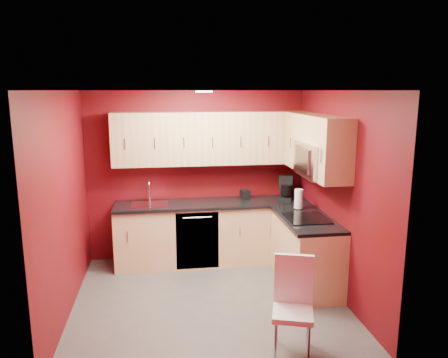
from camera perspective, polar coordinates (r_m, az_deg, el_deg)
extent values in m
plane|color=#514F4C|center=(5.52, -2.04, -15.45)|extent=(3.20, 3.20, 0.00)
plane|color=white|center=(4.92, -2.26, 11.50)|extent=(3.20, 3.20, 0.00)
plane|color=#5E0916|center=(6.53, -3.59, 0.46)|extent=(3.20, 0.00, 3.20)
plane|color=#5E0916|center=(3.65, 0.47, -8.53)|extent=(3.20, 0.00, 3.20)
plane|color=#5E0916|center=(5.16, -20.14, -3.24)|extent=(0.00, 3.00, 3.00)
plane|color=#5E0916|center=(5.48, 14.75, -2.07)|extent=(0.00, 3.00, 3.00)
cube|color=#E6C083|center=(6.47, -1.49, -7.10)|extent=(2.80, 0.60, 0.87)
cube|color=#E6C083|center=(5.83, 10.62, -9.43)|extent=(0.60, 1.30, 0.87)
cube|color=black|center=(6.32, -1.50, -3.23)|extent=(2.80, 0.63, 0.04)
cube|color=black|center=(5.67, 10.69, -5.19)|extent=(0.63, 1.27, 0.04)
cube|color=tan|center=(6.29, -1.70, 5.35)|extent=(2.80, 0.35, 0.75)
cube|color=tan|center=(6.11, 10.34, 4.99)|extent=(0.35, 0.57, 0.75)
cube|color=tan|center=(5.04, 14.53, 3.45)|extent=(0.35, 0.22, 0.75)
cube|color=tan|center=(5.47, 12.65, 6.36)|extent=(0.35, 0.76, 0.33)
cube|color=silver|center=(5.51, 12.24, 2.48)|extent=(0.40, 0.76, 0.42)
cube|color=black|center=(5.44, 10.36, 2.45)|extent=(0.02, 0.62, 0.33)
cylinder|color=silver|center=(5.22, 10.95, 2.05)|extent=(0.02, 0.02, 0.29)
cube|color=black|center=(5.63, 10.77, -5.05)|extent=(0.50, 0.55, 0.01)
cube|color=silver|center=(6.28, -9.69, -3.37)|extent=(0.52, 0.42, 0.02)
cylinder|color=silver|center=(6.44, -9.70, -1.76)|extent=(0.02, 0.02, 0.26)
torus|color=silver|center=(6.34, -9.75, -0.76)|extent=(0.02, 0.16, 0.16)
cylinder|color=silver|center=(6.29, -9.74, -1.43)|extent=(0.02, 0.02, 0.12)
cube|color=black|center=(6.17, -3.49, -8.05)|extent=(0.60, 0.02, 0.82)
cylinder|color=white|center=(5.21, -2.62, 11.34)|extent=(0.20, 0.20, 0.01)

